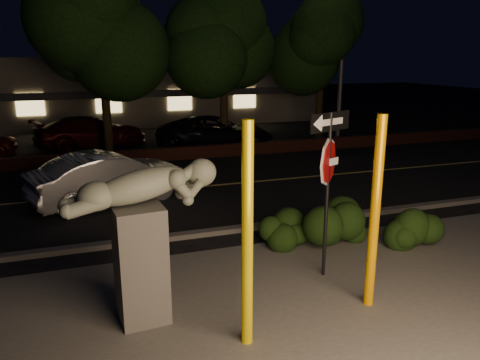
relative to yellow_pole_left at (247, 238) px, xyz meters
name	(u,v)px	position (x,y,z in m)	size (l,w,h in m)	color
ground	(183,167)	(1.50, 11.42, -1.65)	(90.00, 90.00, 0.00)	black
patio	(323,310)	(1.50, 0.42, -1.64)	(14.00, 6.00, 0.02)	#4C4944
road	(203,187)	(1.50, 8.42, -1.65)	(80.00, 8.00, 0.01)	black
lane_marking	(203,186)	(1.50, 8.42, -1.63)	(80.00, 0.12, 0.01)	#D2B654
curb	(245,228)	(1.50, 4.32, -1.59)	(80.00, 0.25, 0.12)	#4C4944
brick_wall	(176,154)	(1.50, 12.72, -1.40)	(40.00, 0.35, 0.50)	#4E2219
parking_lot	(154,137)	(1.50, 18.42, -1.65)	(40.00, 12.00, 0.01)	black
building	(134,88)	(1.50, 26.41, 0.35)	(22.00, 10.20, 4.00)	#665F52
tree_far_b	(99,4)	(-1.00, 14.62, 4.40)	(5.20, 5.20, 8.41)	black
tree_far_c	(223,17)	(4.00, 14.22, 4.01)	(4.80, 4.80, 7.84)	black
tree_far_d	(323,26)	(9.00, 14.72, 3.77)	(4.40, 4.40, 7.42)	black
yellow_pole_left	(247,238)	(0.00, 0.00, 0.00)	(0.17, 0.17, 3.30)	yellow
yellow_pole_right	(375,214)	(2.32, 0.36, -0.03)	(0.16, 0.16, 3.24)	#F6A102
signpost	(329,163)	(2.13, 1.58, 0.58)	(0.99, 0.44, 3.14)	black
sculpture	(141,227)	(-1.31, 1.16, -0.08)	(2.39, 0.83, 2.55)	#4C4944
hedge_center	(292,225)	(2.23, 3.23, -1.21)	(1.71, 0.80, 0.89)	black
hedge_right	(335,221)	(3.11, 2.89, -1.10)	(1.68, 0.90, 1.10)	black
hedge_far_right	(414,229)	(4.61, 2.11, -1.21)	(1.27, 0.79, 0.88)	black
streetlight	(340,6)	(9.17, 13.55, 4.55)	(1.55, 0.56, 10.43)	#4C4C51
silver_sedan	(110,178)	(-1.39, 7.69, -0.92)	(1.55, 4.45, 1.47)	silver
parked_car_darkred	(91,132)	(-1.64, 16.47, -0.93)	(2.02, 4.96, 1.44)	#40090C
parked_car_dark	(215,132)	(3.68, 14.54, -0.93)	(2.40, 5.21, 1.45)	black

